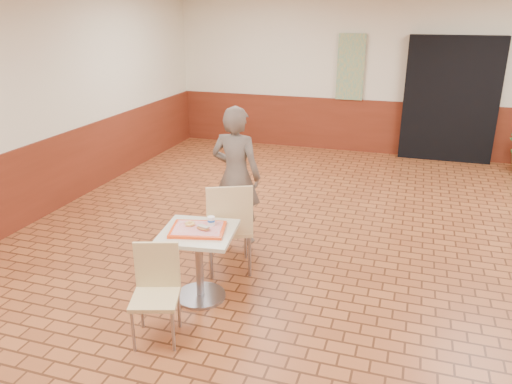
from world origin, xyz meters
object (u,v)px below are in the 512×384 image
(paper_cup, at_px, (211,221))
(long_john_donut, at_px, (203,228))
(ring_donut, at_px, (190,224))
(customer, at_px, (236,176))
(chair_main_front, at_px, (156,287))
(serving_tray, at_px, (198,229))
(main_table, at_px, (199,253))
(chair_main_back, at_px, (229,223))

(paper_cup, bearing_deg, long_john_donut, -104.71)
(ring_donut, bearing_deg, customer, 90.07)
(chair_main_front, xyz_separation_m, ring_donut, (0.01, 0.67, 0.29))
(customer, xyz_separation_m, serving_tray, (0.09, -1.29, -0.10))
(main_table, xyz_separation_m, customer, (-0.09, 1.29, 0.34))
(ring_donut, bearing_deg, chair_main_front, -90.78)
(customer, relative_size, serving_tray, 3.33)
(chair_main_front, bearing_deg, customer, 71.83)
(ring_donut, distance_m, paper_cup, 0.20)
(customer, relative_size, ring_donut, 16.76)
(chair_main_back, height_order, paper_cup, chair_main_back)
(main_table, xyz_separation_m, ring_donut, (-0.09, 0.03, 0.27))
(main_table, bearing_deg, long_john_donut, -22.89)
(chair_main_front, bearing_deg, chair_main_back, 62.62)
(serving_tray, bearing_deg, long_john_donut, -22.89)
(ring_donut, bearing_deg, main_table, -17.95)
(paper_cup, bearing_deg, customer, 99.03)
(main_table, xyz_separation_m, paper_cup, (0.10, 0.09, 0.30))
(long_john_donut, bearing_deg, main_table, 157.11)
(main_table, height_order, paper_cup, paper_cup)
(serving_tray, bearing_deg, chair_main_front, -99.09)
(serving_tray, bearing_deg, customer, 94.18)
(serving_tray, height_order, paper_cup, paper_cup)
(chair_main_front, height_order, serving_tray, chair_main_front)
(main_table, bearing_deg, ring_donut, 162.05)
(chair_main_back, relative_size, ring_donut, 10.27)
(ring_donut, height_order, long_john_donut, long_john_donut)
(customer, relative_size, paper_cup, 18.79)
(serving_tray, height_order, long_john_donut, long_john_donut)
(long_john_donut, xyz_separation_m, paper_cup, (0.03, 0.12, 0.02))
(ring_donut, bearing_deg, paper_cup, 17.87)
(serving_tray, xyz_separation_m, paper_cup, (0.10, 0.09, 0.06))
(customer, relative_size, long_john_donut, 11.37)
(long_john_donut, bearing_deg, ring_donut, 159.98)
(customer, bearing_deg, ring_donut, 93.91)
(chair_main_front, distance_m, serving_tray, 0.70)
(ring_donut, xyz_separation_m, long_john_donut, (0.16, -0.06, 0.00))
(chair_main_front, relative_size, chair_main_back, 0.82)
(chair_main_back, xyz_separation_m, customer, (-0.19, 0.74, 0.26))
(paper_cup, bearing_deg, ring_donut, -162.13)
(customer, distance_m, paper_cup, 1.22)
(long_john_donut, bearing_deg, customer, 96.90)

